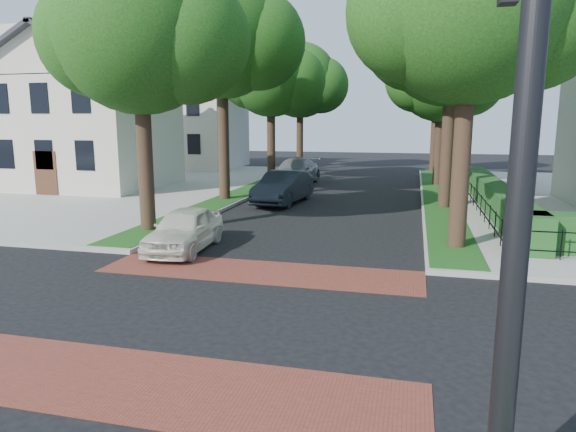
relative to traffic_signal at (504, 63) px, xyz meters
The scene contains 22 objects.
ground 8.09m from the traffic_signal, 137.91° to the left, with size 120.00×120.00×0.00m, color black.
sidewalk_nw 34.12m from the traffic_signal, 136.17° to the left, with size 30.00×30.00×0.15m, color gray.
crosswalk_far 10.20m from the traffic_signal, 122.69° to the left, with size 9.00×2.20×0.01m, color maroon.
crosswalk_near 6.89m from the traffic_signal, 166.05° to the left, with size 9.00×2.20×0.01m, color maroon.
grass_strip_ne 23.95m from the traffic_signal, 88.75° to the left, with size 1.60×29.80×0.02m, color #194B15.
grass_strip_nw 26.06m from the traffic_signal, 113.63° to the left, with size 1.60×29.80×0.02m, color #194B15.
tree_right_near 12.03m from the traffic_signal, 86.47° to the left, with size 7.75×6.67×10.66m.
tree_right_mid 19.95m from the traffic_signal, 87.89° to the left, with size 8.25×7.09×11.22m.
tree_right_far 28.73m from the traffic_signal, 88.57° to the left, with size 7.25×6.23×9.74m.
tree_right_back 37.74m from the traffic_signal, 88.91° to the left, with size 7.50×6.45×10.20m.
tree_left_near 15.74m from the traffic_signal, 131.45° to the left, with size 7.50×6.45×10.20m.
tree_left_mid 22.48m from the traffic_signal, 117.60° to the left, with size 8.00×6.88×11.48m.
tree_left_far 30.52m from the traffic_signal, 109.77° to the left, with size 7.00×6.02×9.86m.
tree_left_back 39.12m from the traffic_signal, 105.27° to the left, with size 7.75×6.66×10.44m.
hedge_main_road 20.01m from the traffic_signal, 81.75° to the left, with size 1.00×18.00×1.20m, color #17431C.
fence_main_road 19.95m from the traffic_signal, 84.08° to the left, with size 0.06×18.00×0.90m, color black, non-canonical shape.
house_left_near 30.29m from the traffic_signal, 132.28° to the left, with size 10.00×9.00×10.14m.
house_left_far 41.72m from the traffic_signal, 119.24° to the left, with size 10.00×9.00×10.14m.
traffic_signal is the anchor object (origin of this frame).
parked_car_front 12.97m from the traffic_signal, 130.26° to the left, with size 1.64×4.08×1.39m, color silver.
parked_car_middle 21.21m from the traffic_signal, 110.39° to the left, with size 1.75×5.01×1.65m, color black.
parked_car_rear 29.06m from the traffic_signal, 107.14° to the left, with size 2.35×5.79×1.68m, color gray.
Camera 1 is at (4.08, -9.99, 4.14)m, focal length 32.00 mm.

